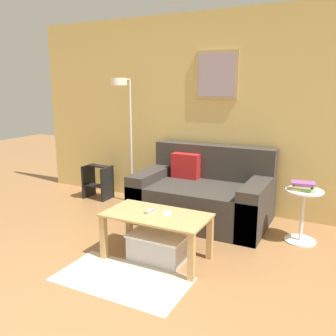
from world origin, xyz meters
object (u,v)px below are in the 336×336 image
at_px(remote_control, 150,211).
at_px(cell_phone, 167,213).
at_px(couch, 203,196).
at_px(side_table, 303,211).
at_px(floor_lamp, 124,116).
at_px(step_stool, 98,181).
at_px(coffee_table, 157,223).
at_px(book_stack, 303,186).
at_px(storage_bin, 161,245).

relative_size(remote_control, cell_phone, 1.07).
xyz_separation_m(couch, side_table, (1.18, -0.14, 0.04)).
height_order(floor_lamp, side_table, floor_lamp).
distance_m(cell_phone, step_stool, 2.16).
distance_m(couch, step_stool, 1.71).
distance_m(coffee_table, remote_control, 0.13).
bearing_deg(book_stack, step_stool, 174.61).
relative_size(book_stack, cell_phone, 1.76).
xyz_separation_m(coffee_table, storage_bin, (0.02, 0.03, -0.23)).
xyz_separation_m(storage_bin, floor_lamp, (-1.16, 1.17, 1.11)).
bearing_deg(cell_phone, coffee_table, -166.70).
relative_size(coffee_table, storage_bin, 1.81).
bearing_deg(side_table, book_stack, -128.51).
bearing_deg(book_stack, side_table, 51.49).
height_order(book_stack, cell_phone, book_stack).
xyz_separation_m(coffee_table, cell_phone, (0.08, 0.06, 0.09)).
distance_m(storage_bin, remote_control, 0.35).
relative_size(coffee_table, floor_lamp, 0.57).
bearing_deg(coffee_table, cell_phone, 37.05).
relative_size(storage_bin, cell_phone, 3.91).
xyz_separation_m(floor_lamp, book_stack, (2.32, -0.18, -0.63)).
xyz_separation_m(storage_bin, side_table, (1.17, 1.00, 0.21)).
bearing_deg(remote_control, side_table, 46.82).
height_order(couch, cell_phone, couch).
bearing_deg(storage_bin, floor_lamp, 134.87).
xyz_separation_m(couch, book_stack, (1.17, -0.15, 0.31)).
bearing_deg(couch, remote_control, -94.66).
distance_m(couch, floor_lamp, 1.49).
bearing_deg(storage_bin, coffee_table, -125.68).
bearing_deg(side_table, cell_phone, -138.85).
relative_size(side_table, step_stool, 1.18).
xyz_separation_m(floor_lamp, step_stool, (-0.55, 0.09, -0.98)).
bearing_deg(coffee_table, remote_control, 160.27).
relative_size(storage_bin, side_table, 0.96).
xyz_separation_m(storage_bin, step_stool, (-1.72, 1.25, 0.13)).
xyz_separation_m(couch, storage_bin, (0.01, -1.14, -0.17)).
distance_m(side_table, step_stool, 2.90).
xyz_separation_m(side_table, remote_control, (-1.27, -1.00, 0.12)).
bearing_deg(storage_bin, side_table, 40.53).
distance_m(book_stack, remote_control, 1.61).
relative_size(floor_lamp, side_table, 3.02).
height_order(couch, remote_control, couch).
bearing_deg(floor_lamp, book_stack, -4.50).
bearing_deg(book_stack, floor_lamp, 175.50).
bearing_deg(cell_phone, step_stool, 121.57).
height_order(side_table, step_stool, side_table).
height_order(storage_bin, side_table, side_table).
bearing_deg(couch, floor_lamp, 178.62).
distance_m(side_table, cell_phone, 1.48).
bearing_deg(cell_phone, book_stack, 17.26).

